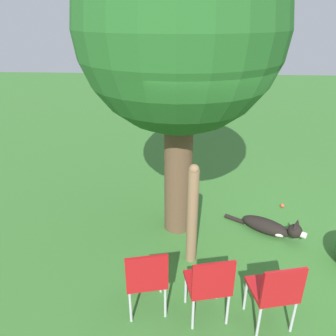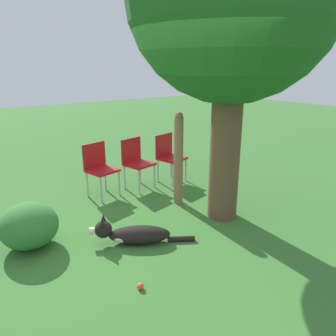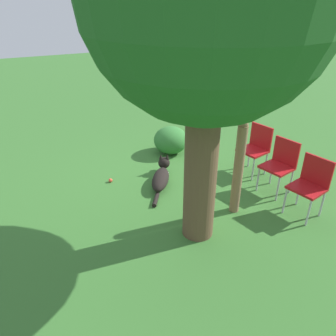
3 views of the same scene
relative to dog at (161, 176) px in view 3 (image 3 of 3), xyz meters
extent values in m
plane|color=#38702D|center=(-0.02, 0.50, -0.12)|extent=(30.00, 30.00, 0.00)
cylinder|color=brown|center=(0.11, 1.43, 0.97)|extent=(0.41, 0.41, 2.20)
ellipsoid|color=black|center=(0.05, 0.07, -0.01)|extent=(0.64, 0.78, 0.22)
ellipsoid|color=silver|center=(-0.07, -0.10, -0.02)|extent=(0.34, 0.35, 0.13)
sphere|color=black|center=(-0.19, -0.29, 0.08)|extent=(0.29, 0.29, 0.21)
cylinder|color=silver|center=(-0.25, -0.40, 0.06)|extent=(0.13, 0.13, 0.09)
cone|color=black|center=(-0.14, -0.33, 0.20)|extent=(0.07, 0.07, 0.09)
cone|color=black|center=(-0.24, -0.26, 0.20)|extent=(0.07, 0.07, 0.09)
cylinder|color=black|center=(0.32, 0.51, -0.09)|extent=(0.24, 0.32, 0.07)
cylinder|color=#846647|center=(-0.65, 1.22, 0.55)|extent=(0.14, 0.14, 1.36)
sphere|color=#846647|center=(-0.65, 1.22, 1.25)|extent=(0.13, 0.13, 0.13)
cube|color=#B21419|center=(-1.60, 0.39, 0.32)|extent=(0.51, 0.52, 0.04)
cube|color=#B21419|center=(-1.78, 0.34, 0.55)|extent=(0.13, 0.44, 0.42)
cylinder|color=#B7B7BC|center=(-1.46, 0.61, 0.09)|extent=(0.03, 0.03, 0.43)
cylinder|color=#B7B7BC|center=(-1.38, 0.24, 0.09)|extent=(0.03, 0.03, 0.43)
cylinder|color=#B7B7BC|center=(-1.81, 0.53, 0.09)|extent=(0.03, 0.03, 0.43)
cylinder|color=#B7B7BC|center=(-1.73, 0.16, 0.09)|extent=(0.03, 0.03, 0.43)
cube|color=#B21419|center=(-1.54, 1.06, 0.32)|extent=(0.51, 0.52, 0.04)
cube|color=#B21419|center=(-1.73, 1.02, 0.55)|extent=(0.13, 0.44, 0.42)
cylinder|color=#B7B7BC|center=(-1.41, 1.29, 0.09)|extent=(0.03, 0.03, 0.43)
cylinder|color=#B7B7BC|center=(-1.32, 0.92, 0.09)|extent=(0.03, 0.03, 0.43)
cylinder|color=#B7B7BC|center=(-1.76, 1.20, 0.09)|extent=(0.03, 0.03, 0.43)
cylinder|color=#B7B7BC|center=(-1.67, 0.83, 0.09)|extent=(0.03, 0.03, 0.43)
cube|color=#B21419|center=(-1.49, 1.73, 0.32)|extent=(0.51, 0.52, 0.04)
cube|color=#B21419|center=(-1.68, 1.69, 0.55)|extent=(0.13, 0.44, 0.42)
cylinder|color=#B7B7BC|center=(-1.36, 1.96, 0.09)|extent=(0.03, 0.03, 0.43)
cylinder|color=#B7B7BC|center=(-1.27, 1.59, 0.09)|extent=(0.03, 0.03, 0.43)
cylinder|color=#B7B7BC|center=(-1.71, 1.88, 0.09)|extent=(0.03, 0.03, 0.43)
cylinder|color=#B7B7BC|center=(-1.62, 1.51, 0.09)|extent=(0.03, 0.03, 0.43)
sphere|color=#E54C33|center=(0.80, -0.38, -0.09)|extent=(0.07, 0.07, 0.07)
ellipsoid|color=#337533|center=(-0.67, -1.02, 0.15)|extent=(0.68, 0.68, 0.55)
camera|label=1|loc=(-4.23, 1.31, 2.94)|focal=35.00mm
camera|label=2|loc=(3.13, -1.77, 1.99)|focal=35.00mm
camera|label=3|loc=(1.99, 4.47, 2.78)|focal=35.00mm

